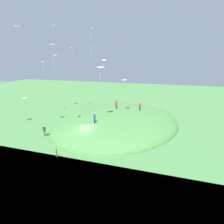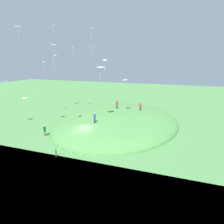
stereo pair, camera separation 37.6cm
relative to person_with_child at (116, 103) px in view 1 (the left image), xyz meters
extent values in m
plane|color=#528E4B|center=(-11.71, 1.25, -3.69)|extent=(160.00, 160.00, 0.00)
ellipsoid|color=#519048|center=(-1.52, -0.75, -3.69)|extent=(30.18, 22.82, 5.18)
cube|color=#3E3331|center=(0.00, 0.00, -0.69)|extent=(0.20, 0.25, 0.84)
cylinder|color=#C52F40|center=(0.00, 0.00, 0.06)|extent=(0.52, 0.52, 0.67)
sphere|color=#A46C4F|center=(0.00, 0.00, 0.52)|extent=(0.25, 0.25, 0.25)
cube|color=brown|center=(-12.21, 8.11, -3.26)|extent=(0.25, 0.28, 0.84)
cylinder|color=#37865F|center=(-12.21, 8.11, -2.51)|extent=(0.62, 0.62, 0.67)
sphere|color=tan|center=(-12.21, 8.11, -2.05)|extent=(0.25, 0.25, 0.25)
cube|color=#2E2B2F|center=(0.87, -4.55, -0.90)|extent=(0.22, 0.26, 0.75)
cylinder|color=red|center=(0.87, -4.55, -0.23)|extent=(0.57, 0.57, 0.59)
sphere|color=brown|center=(0.87, -4.55, 0.18)|extent=(0.22, 0.22, 0.22)
cube|color=#2C2545|center=(-9.40, 0.46, -1.09)|extent=(0.23, 0.19, 0.80)
cylinder|color=#2B4CB5|center=(-9.40, 0.46, -0.38)|extent=(0.50, 0.50, 0.63)
sphere|color=tan|center=(-9.40, 0.46, 0.05)|extent=(0.24, 0.24, 0.24)
cube|color=silver|center=(-11.20, 16.60, 4.78)|extent=(1.13, 0.97, 0.06)
cylinder|color=silver|center=(-11.20, 16.84, 3.69)|extent=(0.05, 0.16, 1.70)
cube|color=white|center=(1.72, 15.22, 11.52)|extent=(1.29, 1.06, 0.19)
cylinder|color=white|center=(1.59, 15.04, 10.45)|extent=(0.05, 0.14, 1.60)
cube|color=white|center=(3.23, 11.56, 10.90)|extent=(0.76, 0.79, 0.18)
cylinder|color=white|center=(3.30, 11.41, 10.06)|extent=(0.07, 0.19, 1.36)
cube|color=white|center=(2.84, 6.72, 10.96)|extent=(1.18, 1.09, 0.04)
cylinder|color=white|center=(2.57, 6.45, 10.04)|extent=(0.09, 0.21, 1.35)
cube|color=white|center=(-2.78, -2.41, 4.90)|extent=(1.32, 1.19, 0.16)
cylinder|color=white|center=(-2.51, -2.51, 4.02)|extent=(0.15, 0.20, 1.21)
cube|color=white|center=(-2.35, 15.02, 7.93)|extent=(0.65, 0.47, 0.18)
cylinder|color=white|center=(-2.29, 15.08, 6.80)|extent=(0.21, 0.25, 1.95)
cube|color=white|center=(-13.83, 4.06, 8.98)|extent=(0.83, 0.85, 0.18)
cylinder|color=white|center=(-14.09, 4.17, 7.99)|extent=(0.16, 0.04, 1.63)
cube|color=white|center=(2.36, 3.49, 8.29)|extent=(0.51, 0.76, 0.21)
cylinder|color=white|center=(2.49, 3.60, 7.16)|extent=(0.18, 0.11, 1.88)
cube|color=white|center=(-6.62, 8.90, 13.96)|extent=(0.83, 0.65, 0.12)
cylinder|color=white|center=(-6.88, 9.01, 13.22)|extent=(0.17, 0.05, 1.09)
cube|color=silver|center=(-16.55, 7.50, 3.34)|extent=(0.70, 0.84, 0.08)
cylinder|color=silver|center=(-16.81, 7.58, 2.68)|extent=(0.15, 0.05, 0.97)
cube|color=white|center=(-13.15, 10.63, 13.08)|extent=(1.10, 1.12, 0.15)
cylinder|color=white|center=(-13.23, 10.50, 12.29)|extent=(0.04, 0.08, 1.10)
cube|color=white|center=(-8.80, -0.45, 7.28)|extent=(1.36, 1.30, 0.15)
cylinder|color=white|center=(-8.89, -0.35, 6.09)|extent=(0.09, 0.05, 1.84)
cube|color=white|center=(-2.48, 4.03, 13.87)|extent=(0.73, 0.76, 0.06)
cylinder|color=white|center=(-2.29, 4.22, 12.80)|extent=(0.08, 0.13, 1.83)
cylinder|color=brown|center=(-18.05, 1.87, -3.14)|extent=(0.14, 0.14, 1.09)
camera|label=1|loc=(-39.00, -13.29, 8.46)|focal=34.01mm
camera|label=2|loc=(-38.87, -13.64, 8.46)|focal=34.01mm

